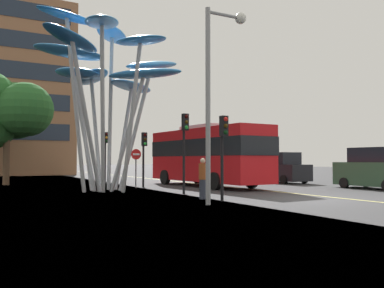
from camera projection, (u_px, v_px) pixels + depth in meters
name	position (u px, v px, depth m)	size (l,w,h in m)	color
ground	(303.00, 202.00, 16.61)	(120.00, 240.00, 0.10)	#38383A
red_bus	(207.00, 153.00, 25.29)	(3.10, 10.04, 3.71)	red
leaf_sculpture	(108.00, 68.00, 21.80)	(7.96, 7.52, 9.10)	#9EA0A5
traffic_light_kerb_near	(223.00, 139.00, 16.23)	(0.28, 0.42, 3.35)	black
traffic_light_kerb_far	(185.00, 136.00, 19.71)	(0.28, 0.42, 3.82)	black
traffic_light_island_mid	(144.00, 147.00, 24.42)	(0.28, 0.42, 3.24)	black
traffic_light_opposite	(106.00, 146.00, 30.76)	(0.28, 0.42, 3.67)	black
car_parked_mid	(376.00, 170.00, 23.04)	(2.07, 4.47, 2.31)	#2D5138
car_parked_far	(281.00, 169.00, 29.26)	(2.03, 4.40, 2.14)	black
street_lamp	(217.00, 77.00, 15.32)	(1.78, 0.44, 7.30)	gray
tree_pavement_near	(4.00, 110.00, 27.13)	(5.94, 5.31, 7.43)	brown
pedestrian	(203.00, 178.00, 17.14)	(0.34, 0.34, 1.70)	#2D3342
no_entry_sign	(136.00, 162.00, 23.70)	(0.60, 0.12, 2.24)	gray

